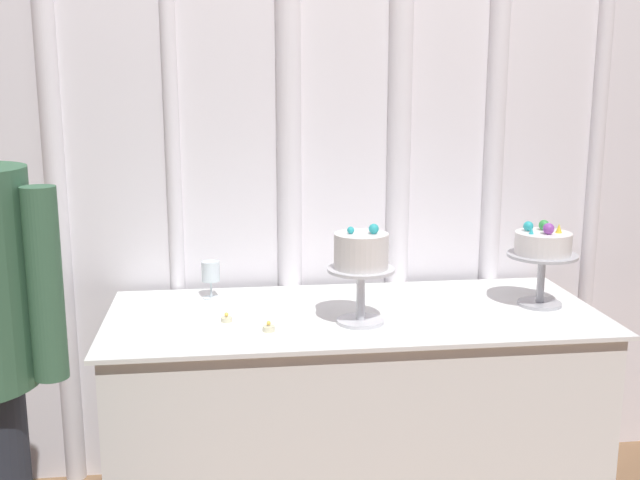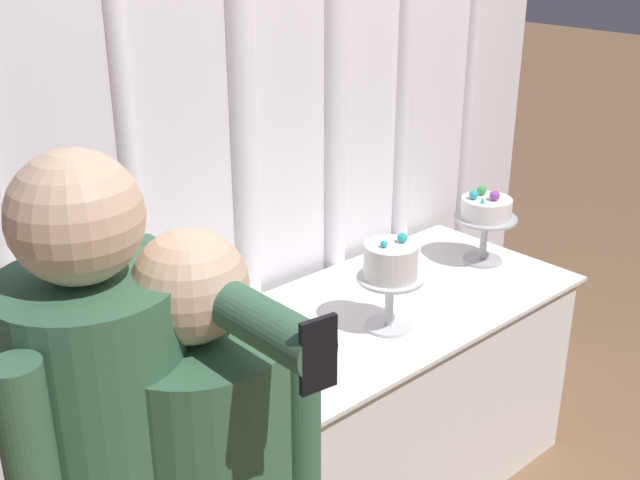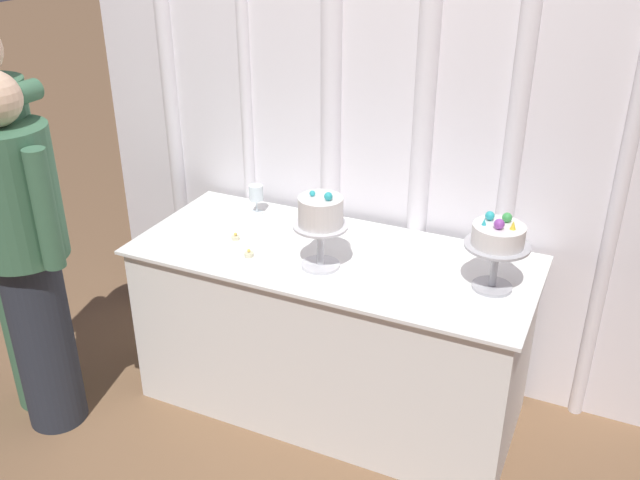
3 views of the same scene
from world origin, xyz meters
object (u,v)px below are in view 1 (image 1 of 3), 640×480
cake_display_nearleft (361,259)px  wine_glass (211,273)px  cake_display_nearright (543,250)px  cake_table (353,416)px  tealight_near_left (269,328)px  tealight_far_left (227,319)px

cake_display_nearleft → wine_glass: cake_display_nearleft is taller
cake_display_nearright → cake_table: bearing=179.8°
cake_table → cake_display_nearright: (0.68, -0.00, 0.60)m
cake_display_nearleft → tealight_near_left: bearing=-171.3°
cake_table → wine_glass: (-0.50, 0.24, 0.49)m
cake_table → tealight_far_left: size_ratio=46.19×
cake_table → tealight_near_left: size_ratio=43.32×
wine_glass → tealight_near_left: wine_glass is taller
cake_display_nearleft → tealight_near_left: 0.38m
tealight_near_left → tealight_far_left: bearing=139.2°
cake_display_nearleft → tealight_near_left: cake_display_nearleft is taller
cake_display_nearright → tealight_far_left: cake_display_nearright is taller
tealight_far_left → tealight_near_left: size_ratio=0.94×
cake_table → tealight_near_left: (-0.31, -0.17, 0.40)m
cake_table → cake_display_nearleft: size_ratio=5.06×
tealight_far_left → cake_display_nearleft: bearing=-8.8°
cake_table → cake_display_nearright: cake_display_nearright is taller
cake_display_nearleft → cake_display_nearright: cake_display_nearleft is taller
cake_display_nearright → tealight_far_left: bearing=-177.5°
tealight_far_left → cake_table: bearing=6.7°
cake_table → cake_display_nearleft: cake_display_nearleft is taller
tealight_far_left → wine_glass: bearing=100.7°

